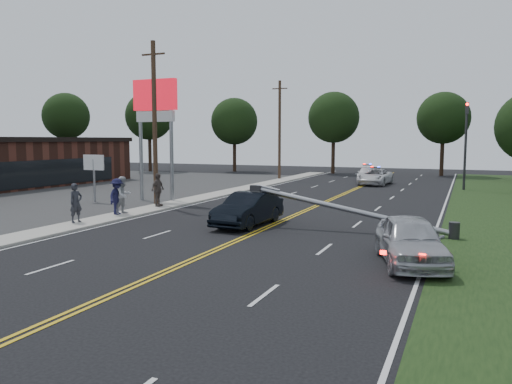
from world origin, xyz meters
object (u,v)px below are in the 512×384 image
at_px(utility_pole_far, 280,130).
at_px(utility_pole_mid, 155,123).
at_px(crashed_sedan, 248,209).
at_px(emergency_a, 375,177).
at_px(fallen_streetlight, 359,212).
at_px(bystander_c, 117,196).
at_px(bystander_b, 123,195).
at_px(waiting_sedan, 410,240).
at_px(pylon_sign, 155,110).
at_px(bystander_d, 158,190).
at_px(bystander_a, 76,203).
at_px(emergency_b, 367,174).
at_px(small_sign, 94,167).
at_px(traffic_signal, 466,138).

bearing_deg(utility_pole_far, utility_pole_mid, -90.00).
xyz_separation_m(crashed_sedan, emergency_a, (1.87, 24.28, -0.07)).
height_order(fallen_streetlight, utility_pole_far, utility_pole_far).
bearing_deg(bystander_c, utility_pole_mid, 2.75).
distance_m(utility_pole_far, crashed_sedan, 27.88).
height_order(crashed_sedan, bystander_b, bystander_b).
bearing_deg(utility_pole_mid, waiting_sedan, -29.39).
height_order(pylon_sign, bystander_b, pylon_sign).
height_order(utility_pole_far, bystander_d, utility_pole_far).
xyz_separation_m(fallen_streetlight, bystander_b, (-12.63, -0.17, 0.21)).
bearing_deg(bystander_a, utility_pole_mid, 12.97).
distance_m(utility_pole_far, emergency_b, 9.89).
height_order(waiting_sedan, bystander_b, bystander_b).
height_order(bystander_b, bystander_c, bystander_b).
height_order(emergency_b, bystander_b, bystander_b).
distance_m(waiting_sedan, bystander_d, 17.31).
bearing_deg(waiting_sedan, bystander_a, 157.04).
distance_m(small_sign, fallen_streetlight, 18.68).
distance_m(pylon_sign, waiting_sedan, 21.23).
height_order(small_sign, bystander_b, small_sign).
bearing_deg(small_sign, waiting_sedan, -23.45).
height_order(fallen_streetlight, bystander_c, bystander_c).
bearing_deg(waiting_sedan, utility_pole_mid, 133.78).
distance_m(waiting_sedan, bystander_c, 16.11).
bearing_deg(utility_pole_mid, pylon_sign, 123.02).
relative_size(small_sign, emergency_b, 0.68).
bearing_deg(emergency_b, bystander_c, -113.66).
bearing_deg(bystander_d, traffic_signal, -41.48).
height_order(utility_pole_far, emergency_b, utility_pole_far).
relative_size(crashed_sedan, bystander_a, 2.53).
height_order(utility_pole_far, waiting_sedan, utility_pole_far).
distance_m(traffic_signal, crashed_sedan, 24.43).
bearing_deg(emergency_b, traffic_signal, -45.12).
bearing_deg(bystander_b, waiting_sedan, -97.43).
bearing_deg(traffic_signal, small_sign, -141.10).
xyz_separation_m(fallen_streetlight, bystander_a, (-12.93, -3.37, 0.14)).
bearing_deg(waiting_sedan, bystander_d, 135.26).
height_order(small_sign, traffic_signal, traffic_signal).
xyz_separation_m(traffic_signal, emergency_b, (-9.07, 6.70, -3.55)).
relative_size(pylon_sign, crashed_sedan, 1.68).
relative_size(utility_pole_mid, bystander_a, 5.31).
bearing_deg(bystander_c, small_sign, 45.30).
bearing_deg(pylon_sign, fallen_streetlight, -22.22).
bearing_deg(crashed_sedan, bystander_d, 158.59).
xyz_separation_m(emergency_b, bystander_a, (-7.97, -32.07, 0.40)).
bearing_deg(small_sign, emergency_b, 61.83).
xyz_separation_m(traffic_signal, utility_pole_far, (-17.50, 4.00, 0.88)).
relative_size(traffic_signal, utility_pole_mid, 0.70).
relative_size(small_sign, bystander_c, 1.62).
bearing_deg(traffic_signal, bystander_d, -131.46).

